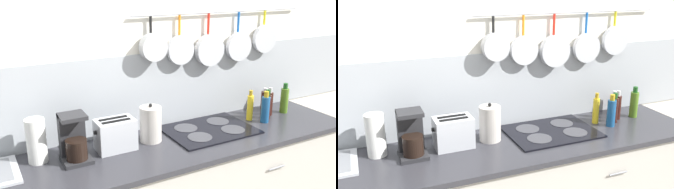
# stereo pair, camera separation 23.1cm
# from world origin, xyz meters

# --- Properties ---
(wall_back) EXTENTS (7.20, 0.16, 2.60)m
(wall_back) POSITION_xyz_m (0.00, 0.36, 1.28)
(wall_back) COLOR silver
(wall_back) RESTS_ON ground_plane
(countertop) EXTENTS (2.81, 0.63, 0.03)m
(countertop) POSITION_xyz_m (0.00, 0.00, 0.88)
(countertop) COLOR #2D2D33
(countertop) RESTS_ON cabinet_base
(paper_towel_roll) EXTENTS (0.11, 0.11, 0.27)m
(paper_towel_roll) POSITION_xyz_m (-0.75, 0.16, 1.03)
(paper_towel_roll) COLOR white
(paper_towel_roll) RESTS_ON countertop
(coffee_maker) EXTENTS (0.17, 0.19, 0.28)m
(coffee_maker) POSITION_xyz_m (-0.56, 0.09, 1.02)
(coffee_maker) COLOR #262628
(coffee_maker) RESTS_ON countertop
(toaster) EXTENTS (0.26, 0.16, 0.20)m
(toaster) POSITION_xyz_m (-0.29, 0.10, 1.00)
(toaster) COLOR #B7BABF
(toaster) RESTS_ON countertop
(kettle) EXTENTS (0.14, 0.14, 0.26)m
(kettle) POSITION_xyz_m (-0.04, 0.12, 1.02)
(kettle) COLOR beige
(kettle) RESTS_ON countertop
(cooktop) EXTENTS (0.62, 0.46, 0.01)m
(cooktop) POSITION_xyz_m (0.40, 0.07, 0.90)
(cooktop) COLOR black
(cooktop) RESTS_ON countertop
(bottle_olive_oil) EXTENTS (0.05, 0.05, 0.23)m
(bottle_olive_oil) POSITION_xyz_m (0.79, 0.11, 1.00)
(bottle_olive_oil) COLOR yellow
(bottle_olive_oil) RESTS_ON countertop
(bottle_cooking_wine) EXTENTS (0.06, 0.06, 0.24)m
(bottle_cooking_wine) POSITION_xyz_m (0.86, 0.01, 1.00)
(bottle_cooking_wine) COLOR navy
(bottle_cooking_wine) RESTS_ON countertop
(bottle_hot_sauce) EXTENTS (0.06, 0.06, 0.23)m
(bottle_hot_sauce) POSITION_xyz_m (0.93, 0.07, 1.00)
(bottle_hot_sauce) COLOR #33140F
(bottle_hot_sauce) RESTS_ON countertop
(bottle_sesame_oil) EXTENTS (0.05, 0.05, 0.22)m
(bottle_sesame_oil) POSITION_xyz_m (0.99, 0.11, 1.00)
(bottle_sesame_oil) COLOR #33140F
(bottle_sesame_oil) RESTS_ON countertop
(bottle_dish_soap) EXTENTS (0.06, 0.06, 0.18)m
(bottle_dish_soap) POSITION_xyz_m (1.06, 0.24, 0.98)
(bottle_dish_soap) COLOR #33140F
(bottle_dish_soap) RESTS_ON countertop
(bottle_vinegar) EXTENTS (0.06, 0.06, 0.24)m
(bottle_vinegar) POSITION_xyz_m (1.14, 0.10, 1.00)
(bottle_vinegar) COLOR #4C721E
(bottle_vinegar) RESTS_ON countertop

